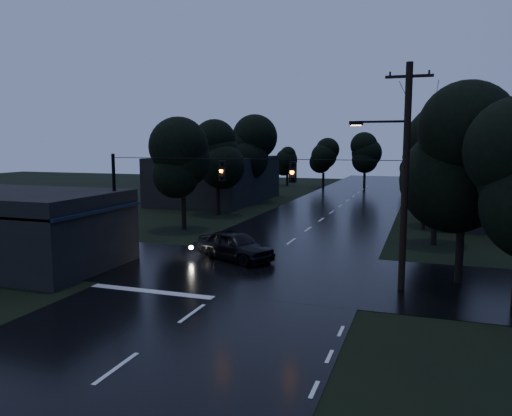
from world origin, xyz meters
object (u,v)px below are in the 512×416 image
Objects in this scene: utility_pole_main at (403,173)px; utility_pole_far at (425,179)px; car at (235,245)px; storefront at (8,228)px.

utility_pole_main is 17.08m from utility_pole_far.
utility_pole_main is 2.04× the size of car.
storefront is 28.56m from utility_pole_far.
storefront is at bearing -138.20° from utility_pole_far.
utility_pole_far is 1.53× the size of car.
car is at bearing 23.70° from storefront.
storefront is 12.35m from car.
utility_pole_main is 1.33× the size of utility_pole_far.
utility_pole_far is (21.25, 19.00, 1.86)m from storefront.
utility_pole_far reaches higher than storefront.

